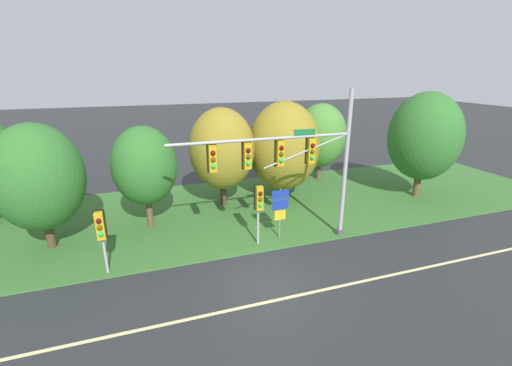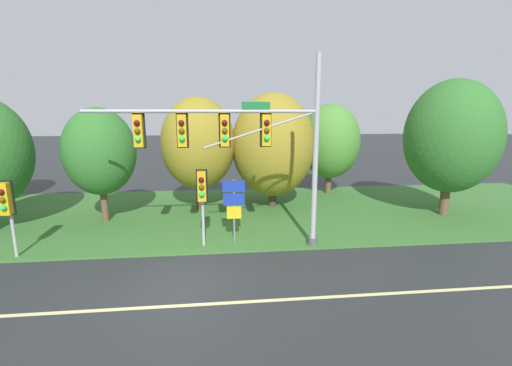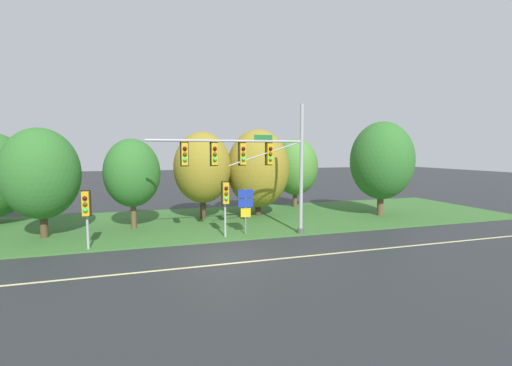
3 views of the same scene
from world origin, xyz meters
TOP-DOWN VIEW (x-y plane):
  - ground_plane at (0.00, 0.00)m, footprint 160.00×160.00m
  - lane_stripe at (0.00, -1.20)m, footprint 36.00×0.16m
  - grass_verge at (0.00, 8.25)m, footprint 48.00×11.50m
  - traffic_signal_mast at (2.31, 2.86)m, footprint 9.12×0.49m
  - pedestrian_signal_near_kerb at (-6.55, 2.71)m, footprint 0.46×0.55m
  - pedestrian_signal_further_along at (0.68, 3.11)m, footprint 0.46×0.55m
  - route_sign_post at (1.98, 3.53)m, footprint 0.96×0.08m
  - tree_left_of_mast at (-9.41, 6.25)m, footprint 4.19×4.19m
  - tree_behind_signpost at (-4.54, 7.22)m, footprint 3.50×3.50m
  - tree_mid_verge at (0.23, 9.13)m, footprint 4.18×4.18m
  - tree_tall_centre at (4.55, 9.24)m, footprint 4.82×4.82m
  - tree_right_far at (8.94, 12.15)m, footprint 4.03×4.03m
  - tree_furthest_back at (13.66, 6.41)m, footprint 4.78×4.78m

SIDE VIEW (x-z plane):
  - ground_plane at x=0.00m, z-range 0.00..0.00m
  - lane_stripe at x=0.00m, z-range 0.00..0.01m
  - grass_verge at x=0.00m, z-range 0.00..0.10m
  - route_sign_post at x=1.98m, z-range 0.50..3.26m
  - pedestrian_signal_near_kerb at x=-6.55m, z-range 0.77..3.81m
  - pedestrian_signal_further_along at x=0.68m, z-range 0.85..4.12m
  - tree_right_far at x=8.94m, z-range 0.63..6.75m
  - tree_behind_signpost at x=-4.54m, z-range 0.80..6.59m
  - tree_tall_centre at x=4.55m, z-range 0.41..7.07m
  - tree_left_of_mast at x=-9.41m, z-range 0.64..6.97m
  - tree_mid_verge at x=0.23m, z-range 0.68..7.09m
  - tree_furthest_back at x=13.66m, z-range 0.73..7.99m
  - traffic_signal_mast at x=2.31m, z-range 0.72..8.49m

